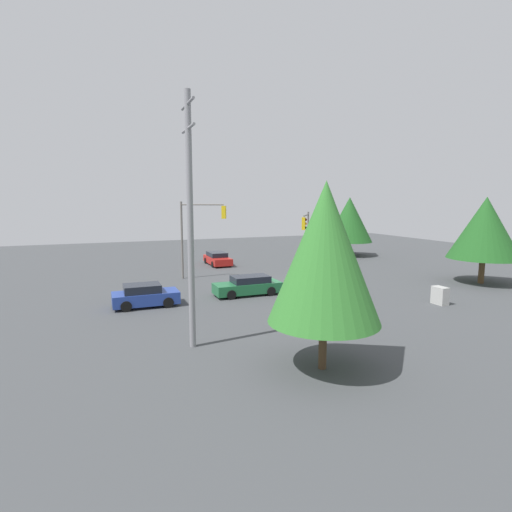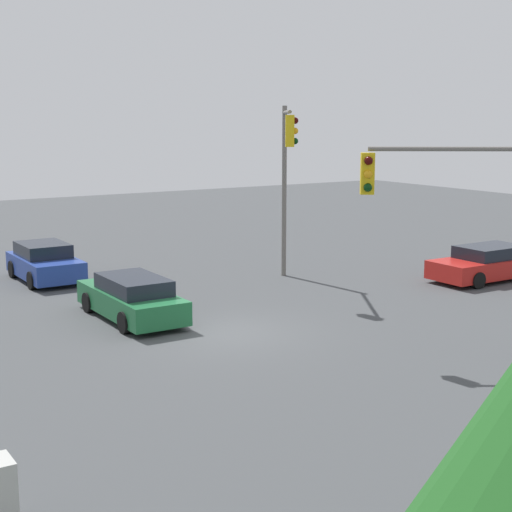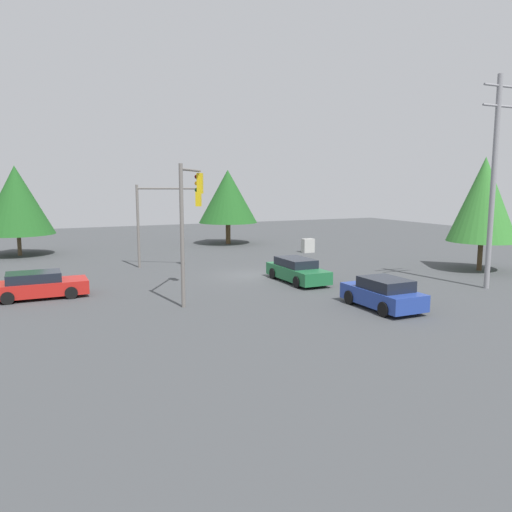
% 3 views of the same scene
% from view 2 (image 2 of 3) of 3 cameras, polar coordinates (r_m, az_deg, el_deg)
% --- Properties ---
extents(ground_plane, '(80.00, 80.00, 0.00)m').
position_cam_2_polar(ground_plane, '(22.62, -2.20, -5.60)').
color(ground_plane, '#424447').
extents(sedan_red, '(4.55, 2.01, 1.31)m').
position_cam_2_polar(sedan_red, '(30.91, 16.45, -0.53)').
color(sedan_red, red).
rests_on(sedan_red, ground_plane).
extents(sedan_green, '(1.89, 4.70, 1.36)m').
position_cam_2_polar(sedan_green, '(24.24, -9.03, -3.04)').
color(sedan_green, '#1E6638').
rests_on(sedan_green, ground_plane).
extents(sedan_blue, '(1.99, 4.02, 1.42)m').
position_cam_2_polar(sedan_blue, '(30.61, -15.11, -0.47)').
color(sedan_blue, '#233D93').
rests_on(sedan_blue, ground_plane).
extents(traffic_signal_main, '(3.79, 2.67, 5.57)m').
position_cam_2_polar(traffic_signal_main, '(20.62, 14.65, 3.52)').
color(traffic_signal_main, slate).
rests_on(traffic_signal_main, ground_plane).
extents(traffic_signal_cross, '(2.22, 3.43, 6.52)m').
position_cam_2_polar(traffic_signal_cross, '(28.61, 2.25, 6.77)').
color(traffic_signal_cross, slate).
rests_on(traffic_signal_cross, ground_plane).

